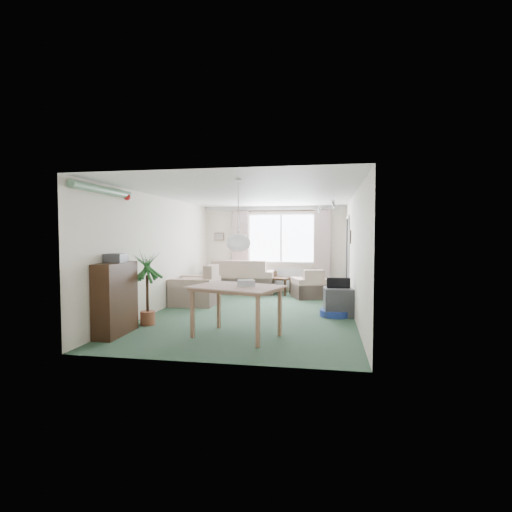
% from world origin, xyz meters
% --- Properties ---
extents(ground, '(6.50, 6.50, 0.00)m').
position_xyz_m(ground, '(0.00, 0.00, 0.00)').
color(ground, '#2D4B37').
extents(window, '(1.80, 0.03, 1.30)m').
position_xyz_m(window, '(0.20, 3.23, 1.50)').
color(window, white).
extents(curtain_rod, '(2.60, 0.03, 0.03)m').
position_xyz_m(curtain_rod, '(0.20, 3.15, 2.27)').
color(curtain_rod, black).
extents(curtain_left, '(0.45, 0.08, 2.00)m').
position_xyz_m(curtain_left, '(-0.95, 3.13, 1.27)').
color(curtain_left, beige).
extents(curtain_right, '(0.45, 0.08, 2.00)m').
position_xyz_m(curtain_right, '(1.35, 3.13, 1.27)').
color(curtain_right, beige).
extents(radiator, '(1.20, 0.10, 0.55)m').
position_xyz_m(radiator, '(0.20, 3.19, 0.40)').
color(radiator, white).
extents(doorway, '(0.03, 0.95, 2.00)m').
position_xyz_m(doorway, '(1.99, 2.20, 1.00)').
color(doorway, black).
extents(pendant_lamp, '(0.36, 0.36, 0.36)m').
position_xyz_m(pendant_lamp, '(0.20, -2.30, 1.48)').
color(pendant_lamp, white).
extents(tinsel_garland, '(1.60, 1.60, 0.12)m').
position_xyz_m(tinsel_garland, '(-1.92, -2.30, 2.28)').
color(tinsel_garland, '#196626').
extents(bauble_cluster_a, '(0.20, 0.20, 0.20)m').
position_xyz_m(bauble_cluster_a, '(1.30, 0.90, 2.22)').
color(bauble_cluster_a, silver).
extents(bauble_cluster_b, '(0.20, 0.20, 0.20)m').
position_xyz_m(bauble_cluster_b, '(1.60, -0.30, 2.22)').
color(bauble_cluster_b, silver).
extents(wall_picture_back, '(0.28, 0.03, 0.22)m').
position_xyz_m(wall_picture_back, '(-1.60, 3.23, 1.55)').
color(wall_picture_back, brown).
extents(wall_picture_right, '(0.03, 0.24, 0.30)m').
position_xyz_m(wall_picture_right, '(1.98, 1.20, 1.55)').
color(wall_picture_right, brown).
extents(sofa, '(1.86, 1.04, 0.91)m').
position_xyz_m(sofa, '(-0.86, 2.75, 0.45)').
color(sofa, '#BEB88F').
rests_on(sofa, ground).
extents(armchair_corner, '(1.04, 1.01, 0.73)m').
position_xyz_m(armchair_corner, '(1.06, 2.20, 0.37)').
color(armchair_corner, '#C4B494').
rests_on(armchair_corner, ground).
extents(armchair_left, '(0.97, 1.02, 0.91)m').
position_xyz_m(armchair_left, '(-1.50, 0.76, 0.45)').
color(armchair_left, beige).
rests_on(armchair_left, ground).
extents(coffee_table, '(1.11, 0.77, 0.46)m').
position_xyz_m(coffee_table, '(0.01, 2.67, 0.23)').
color(coffee_table, black).
rests_on(coffee_table, ground).
extents(photo_frame, '(0.12, 0.06, 0.16)m').
position_xyz_m(photo_frame, '(0.08, 2.74, 0.54)').
color(photo_frame, brown).
rests_on(photo_frame, coffee_table).
extents(bookshelf, '(0.34, 0.95, 1.15)m').
position_xyz_m(bookshelf, '(-1.84, -2.14, 0.58)').
color(bookshelf, black).
rests_on(bookshelf, ground).
extents(hifi_box, '(0.32, 0.38, 0.14)m').
position_xyz_m(hifi_box, '(-1.87, -2.06, 1.22)').
color(hifi_box, '#3E3F44').
rests_on(hifi_box, bookshelf).
extents(houseplant, '(0.63, 0.63, 1.29)m').
position_xyz_m(houseplant, '(-1.65, -1.40, 0.65)').
color(houseplant, '#1B4E2A').
rests_on(houseplant, ground).
extents(dining_table, '(1.45, 1.18, 0.78)m').
position_xyz_m(dining_table, '(0.09, -1.95, 0.39)').
color(dining_table, tan).
rests_on(dining_table, ground).
extents(gift_box, '(0.30, 0.26, 0.12)m').
position_xyz_m(gift_box, '(0.24, -1.96, 0.84)').
color(gift_box, silver).
rests_on(gift_box, dining_table).
extents(tv_cube, '(0.59, 0.64, 0.55)m').
position_xyz_m(tv_cube, '(1.70, 0.03, 0.27)').
color(tv_cube, '#313236').
rests_on(tv_cube, ground).
extents(pet_bed, '(0.66, 0.66, 0.12)m').
position_xyz_m(pet_bed, '(1.65, -0.04, 0.06)').
color(pet_bed, navy).
rests_on(pet_bed, ground).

